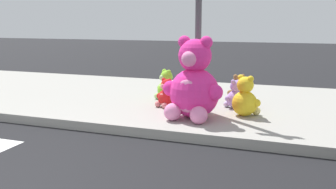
{
  "coord_description": "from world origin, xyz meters",
  "views": [
    {
      "loc": [
        2.58,
        -1.64,
        1.67
      ],
      "look_at": [
        0.73,
        3.6,
        0.55
      ],
      "focal_mm": 38.44,
      "sensor_mm": 36.0,
      "label": 1
    }
  ],
  "objects_px": {
    "plush_yellow": "(245,99)",
    "plush_red": "(166,95)",
    "plush_pink_large": "(194,86)",
    "plush_brown": "(238,91)",
    "plush_white": "(201,91)",
    "plush_lavender": "(235,96)",
    "plush_lime": "(166,87)",
    "sign_pole": "(199,11)"
  },
  "relations": [
    {
      "from": "plush_lavender",
      "to": "plush_red",
      "type": "height_order",
      "value": "plush_red"
    },
    {
      "from": "plush_red",
      "to": "plush_pink_large",
      "type": "bearing_deg",
      "value": -40.81
    },
    {
      "from": "plush_lime",
      "to": "plush_lavender",
      "type": "distance_m",
      "value": 1.45
    },
    {
      "from": "plush_yellow",
      "to": "plush_red",
      "type": "bearing_deg",
      "value": 173.97
    },
    {
      "from": "plush_lime",
      "to": "plush_brown",
      "type": "bearing_deg",
      "value": 7.18
    },
    {
      "from": "sign_pole",
      "to": "plush_pink_large",
      "type": "xyz_separation_m",
      "value": [
        0.09,
        -0.59,
        -1.17
      ]
    },
    {
      "from": "sign_pole",
      "to": "plush_red",
      "type": "relative_size",
      "value": 6.06
    },
    {
      "from": "plush_pink_large",
      "to": "plush_red",
      "type": "xyz_separation_m",
      "value": [
        -0.67,
        0.58,
        -0.31
      ]
    },
    {
      "from": "plush_yellow",
      "to": "plush_red",
      "type": "height_order",
      "value": "plush_yellow"
    },
    {
      "from": "sign_pole",
      "to": "plush_lime",
      "type": "bearing_deg",
      "value": 143.03
    },
    {
      "from": "sign_pole",
      "to": "plush_white",
      "type": "xyz_separation_m",
      "value": [
        -0.12,
        0.75,
        -1.51
      ]
    },
    {
      "from": "sign_pole",
      "to": "plush_pink_large",
      "type": "height_order",
      "value": "sign_pole"
    },
    {
      "from": "sign_pole",
      "to": "plush_white",
      "type": "height_order",
      "value": "sign_pole"
    },
    {
      "from": "sign_pole",
      "to": "plush_yellow",
      "type": "distance_m",
      "value": 1.67
    },
    {
      "from": "plush_lavender",
      "to": "plush_red",
      "type": "distance_m",
      "value": 1.25
    },
    {
      "from": "plush_lime",
      "to": "plush_white",
      "type": "relative_size",
      "value": 1.27
    },
    {
      "from": "plush_yellow",
      "to": "plush_white",
      "type": "relative_size",
      "value": 1.42
    },
    {
      "from": "plush_pink_large",
      "to": "plush_yellow",
      "type": "distance_m",
      "value": 0.92
    },
    {
      "from": "sign_pole",
      "to": "plush_white",
      "type": "distance_m",
      "value": 1.69
    },
    {
      "from": "plush_lavender",
      "to": "plush_white",
      "type": "distance_m",
      "value": 0.86
    },
    {
      "from": "plush_lavender",
      "to": "plush_brown",
      "type": "bearing_deg",
      "value": 91.55
    },
    {
      "from": "plush_lavender",
      "to": "plush_red",
      "type": "xyz_separation_m",
      "value": [
        -1.2,
        -0.33,
        0.0
      ]
    },
    {
      "from": "plush_yellow",
      "to": "plush_lavender",
      "type": "distance_m",
      "value": 0.55
    },
    {
      "from": "plush_white",
      "to": "sign_pole",
      "type": "bearing_deg",
      "value": -80.61
    },
    {
      "from": "sign_pole",
      "to": "plush_lime",
      "type": "height_order",
      "value": "sign_pole"
    },
    {
      "from": "plush_yellow",
      "to": "plush_pink_large",
      "type": "bearing_deg",
      "value": -150.87
    },
    {
      "from": "plush_brown",
      "to": "plush_lime",
      "type": "bearing_deg",
      "value": -172.82
    },
    {
      "from": "plush_white",
      "to": "plush_red",
      "type": "bearing_deg",
      "value": -121.09
    },
    {
      "from": "plush_yellow",
      "to": "plush_brown",
      "type": "bearing_deg",
      "value": 105.27
    },
    {
      "from": "plush_brown",
      "to": "plush_red",
      "type": "xyz_separation_m",
      "value": [
        -1.19,
        -0.79,
        -0.01
      ]
    },
    {
      "from": "plush_lime",
      "to": "plush_brown",
      "type": "height_order",
      "value": "plush_lime"
    },
    {
      "from": "plush_pink_large",
      "to": "plush_lavender",
      "type": "bearing_deg",
      "value": 60.14
    },
    {
      "from": "plush_red",
      "to": "plush_white",
      "type": "distance_m",
      "value": 0.89
    },
    {
      "from": "plush_pink_large",
      "to": "plush_red",
      "type": "height_order",
      "value": "plush_pink_large"
    },
    {
      "from": "plush_pink_large",
      "to": "plush_brown",
      "type": "relative_size",
      "value": 2.37
    },
    {
      "from": "sign_pole",
      "to": "plush_pink_large",
      "type": "distance_m",
      "value": 1.32
    },
    {
      "from": "plush_pink_large",
      "to": "plush_yellow",
      "type": "xyz_separation_m",
      "value": [
        0.77,
        0.43,
        -0.25
      ]
    },
    {
      "from": "plush_lavender",
      "to": "plush_brown",
      "type": "xyz_separation_m",
      "value": [
        -0.01,
        0.46,
        0.01
      ]
    },
    {
      "from": "plush_red",
      "to": "plush_white",
      "type": "relative_size",
      "value": 1.11
    },
    {
      "from": "plush_brown",
      "to": "plush_red",
      "type": "distance_m",
      "value": 1.43
    },
    {
      "from": "plush_lavender",
      "to": "plush_white",
      "type": "height_order",
      "value": "plush_lavender"
    },
    {
      "from": "plush_brown",
      "to": "plush_white",
      "type": "distance_m",
      "value": 0.73
    }
  ]
}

